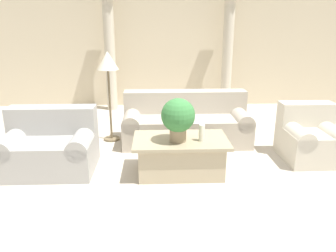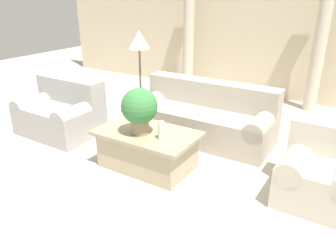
# 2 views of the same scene
# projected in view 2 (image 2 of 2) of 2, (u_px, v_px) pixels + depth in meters

# --- Properties ---
(ground_plane) EXTENTS (16.00, 16.00, 0.00)m
(ground_plane) POSITION_uv_depth(u_px,v_px,m) (168.00, 153.00, 4.50)
(ground_plane) COLOR #BCB2A3
(wall_back) EXTENTS (10.00, 0.06, 3.20)m
(wall_back) POSITION_uv_depth(u_px,v_px,m) (257.00, 16.00, 6.49)
(wall_back) COLOR beige
(wall_back) RESTS_ON ground_plane
(sofa_long) EXTENTS (2.06, 0.85, 0.82)m
(sofa_long) POSITION_uv_depth(u_px,v_px,m) (204.00, 116.00, 4.87)
(sofa_long) COLOR #ADA393
(sofa_long) RESTS_ON ground_plane
(loveseat) EXTENTS (1.20, 0.85, 0.82)m
(loveseat) POSITION_uv_depth(u_px,v_px,m) (61.00, 112.00, 5.04)
(loveseat) COLOR #A3A19E
(loveseat) RESTS_ON ground_plane
(coffee_table) EXTENTS (1.23, 0.75, 0.48)m
(coffee_table) POSITION_uv_depth(u_px,v_px,m) (148.00, 149.00, 4.06)
(coffee_table) COLOR tan
(coffee_table) RESTS_ON ground_plane
(potted_plant) EXTENTS (0.43, 0.43, 0.56)m
(potted_plant) POSITION_uv_depth(u_px,v_px,m) (139.00, 108.00, 3.81)
(potted_plant) COLOR #937F60
(potted_plant) RESTS_ON coffee_table
(pillar_candle) EXTENTS (0.07, 0.07, 0.22)m
(pillar_candle) POSITION_uv_depth(u_px,v_px,m) (161.00, 130.00, 3.74)
(pillar_candle) COLOR silver
(pillar_candle) RESTS_ON coffee_table
(floor_lamp) EXTENTS (0.34, 0.34, 1.49)m
(floor_lamp) POSITION_uv_depth(u_px,v_px,m) (139.00, 46.00, 5.25)
(floor_lamp) COLOR brown
(floor_lamp) RESTS_ON ground_plane
(column_left) EXTENTS (0.32, 0.32, 2.43)m
(column_left) POSITION_uv_depth(u_px,v_px,m) (189.00, 32.00, 6.96)
(column_left) COLOR beige
(column_left) RESTS_ON ground_plane
(column_right) EXTENTS (0.32, 0.32, 2.43)m
(column_right) POSITION_uv_depth(u_px,v_px,m) (320.00, 42.00, 5.68)
(column_right) COLOR beige
(column_right) RESTS_ON ground_plane
(armchair) EXTENTS (0.79, 0.83, 0.79)m
(armchair) POSITION_uv_depth(u_px,v_px,m) (322.00, 171.00, 3.40)
(armchair) COLOR beige
(armchair) RESTS_ON ground_plane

